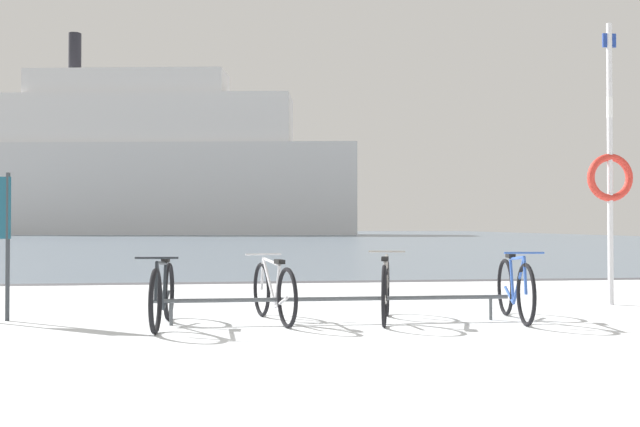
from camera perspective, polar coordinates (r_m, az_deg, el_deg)
ground at (r=58.08m, az=-6.13°, el=-2.08°), size 80.00×132.00×0.08m
bike_rack at (r=8.41m, az=1.24°, el=-6.97°), size 4.24×0.05×0.31m
bicycle_0 at (r=8.25m, az=-12.58°, el=-6.38°), size 0.46×1.78×0.81m
bicycle_1 at (r=8.47m, az=-3.77°, el=-6.30°), size 0.55×1.72×0.80m
bicycle_2 at (r=8.55m, az=5.32°, el=-6.15°), size 0.56×1.68×0.83m
bicycle_3 at (r=8.89m, az=15.46°, el=-5.89°), size 0.46×1.68×0.85m
rescue_post at (r=11.10m, az=22.35°, el=3.33°), size 0.70×0.11×4.09m
ferry_ship at (r=85.45m, az=-14.66°, el=3.67°), size 51.51×15.81×23.66m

